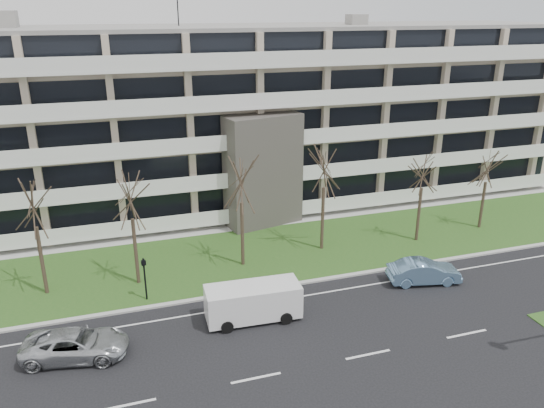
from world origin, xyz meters
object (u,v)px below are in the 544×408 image
object	(u,v)px
pedestrian_signal	(145,274)
white_van	(254,299)
blue_sedan	(424,272)
silver_pickup	(76,345)

from	to	relation	value
pedestrian_signal	white_van	bearing A→B (deg)	-44.92
blue_sedan	white_van	xyz separation A→B (m)	(-11.58, -0.74, 0.48)
silver_pickup	pedestrian_signal	distance (m)	6.14
white_van	blue_sedan	bearing A→B (deg)	6.62
pedestrian_signal	blue_sedan	bearing A→B (deg)	-20.67
silver_pickup	white_van	world-z (taller)	white_van
silver_pickup	blue_sedan	size ratio (longest dim) A/B	1.13
silver_pickup	blue_sedan	bearing A→B (deg)	-74.81
white_van	pedestrian_signal	size ratio (longest dim) A/B	1.95
blue_sedan	pedestrian_signal	size ratio (longest dim) A/B	1.65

